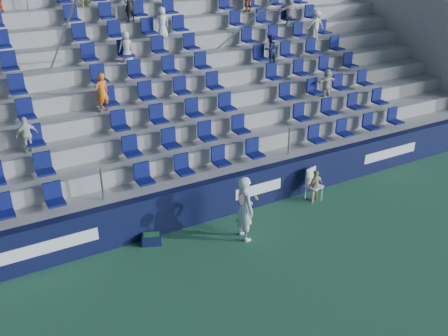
% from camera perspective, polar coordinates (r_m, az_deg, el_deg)
% --- Properties ---
extents(ground, '(70.00, 70.00, 0.00)m').
position_cam_1_polar(ground, '(12.51, 5.69, -12.07)').
color(ground, '#29603E').
rests_on(ground, ground).
extents(sponsor_wall, '(24.00, 0.32, 1.20)m').
position_cam_1_polar(sponsor_wall, '(14.42, -1.37, -3.61)').
color(sponsor_wall, black).
rests_on(sponsor_wall, ground).
extents(grandstand, '(24.00, 8.17, 6.63)m').
position_cam_1_polar(grandstand, '(18.12, -9.18, 7.49)').
color(grandstand, '#9A9A95').
rests_on(grandstand, ground).
extents(tennis_player, '(0.69, 0.70, 1.85)m').
position_cam_1_polar(tennis_player, '(13.33, 2.39, -4.60)').
color(tennis_player, silver).
rests_on(tennis_player, ground).
extents(line_judge_chair, '(0.53, 0.55, 1.01)m').
position_cam_1_polar(line_judge_chair, '(15.73, 10.06, -1.55)').
color(line_judge_chair, white).
rests_on(line_judge_chair, ground).
extents(line_judge, '(0.64, 0.36, 1.03)m').
position_cam_1_polar(line_judge, '(15.65, 10.40, -1.95)').
color(line_judge, tan).
rests_on(line_judge, ground).
extents(ball_bin, '(0.60, 0.50, 0.29)m').
position_cam_1_polar(ball_bin, '(13.61, -8.27, -7.99)').
color(ball_bin, '#111A3E').
rests_on(ball_bin, ground).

